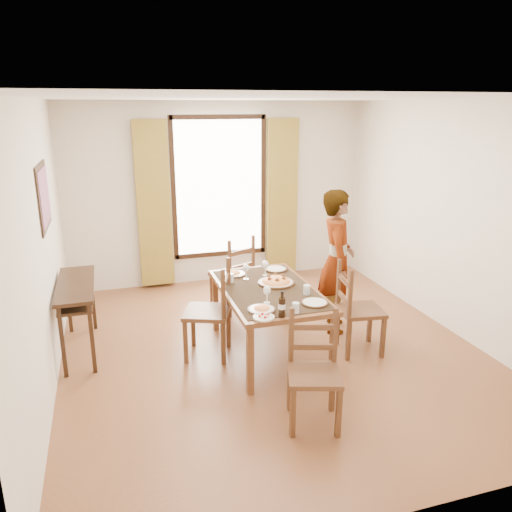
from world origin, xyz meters
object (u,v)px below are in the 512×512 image
object	(u,v)px
pasta_platter	(276,280)
man	(337,261)
dining_table	(269,294)
console_table	(76,293)

from	to	relation	value
pasta_platter	man	bearing A→B (deg)	17.23
dining_table	man	xyz separation A→B (m)	(0.98, 0.38, 0.17)
console_table	man	world-z (taller)	man
pasta_platter	dining_table	bearing A→B (deg)	-138.19
man	pasta_platter	world-z (taller)	man
console_table	pasta_platter	xyz separation A→B (m)	(2.10, -0.54, 0.12)
man	pasta_platter	distance (m)	0.89
console_table	dining_table	distance (m)	2.08
dining_table	pasta_platter	bearing A→B (deg)	41.81
man	pasta_platter	xyz separation A→B (m)	(-0.85, -0.26, -0.05)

